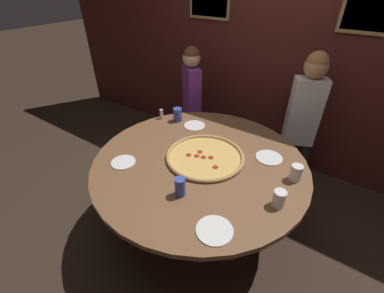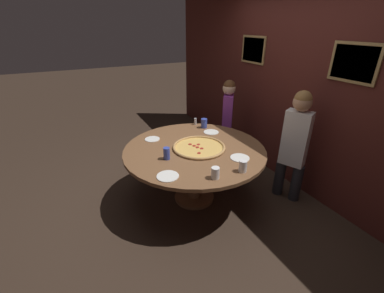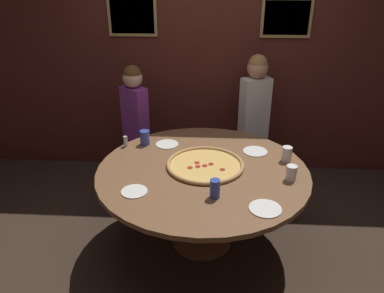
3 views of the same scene
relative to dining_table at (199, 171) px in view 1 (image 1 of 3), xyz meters
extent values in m
plane|color=#38281E|center=(0.00, 0.00, -0.62)|extent=(24.00, 24.00, 0.00)
cube|color=#4C1E19|center=(0.00, 1.46, 0.68)|extent=(6.40, 0.06, 2.60)
cube|color=#9E7F4C|center=(0.80, 1.42, 1.13)|extent=(0.52, 0.02, 0.40)
cube|color=#B2A893|center=(0.80, 1.41, 1.13)|extent=(0.46, 0.01, 0.34)
cylinder|color=brown|center=(0.00, 0.00, 0.10)|extent=(1.72, 1.72, 0.04)
cylinder|color=brown|center=(0.00, 0.00, -0.27)|extent=(0.16, 0.16, 0.70)
cylinder|color=brown|center=(0.00, 0.00, -0.60)|extent=(0.52, 0.52, 0.04)
cylinder|color=#EAB75B|center=(0.02, 0.05, 0.12)|extent=(0.60, 0.60, 0.01)
torus|color=tan|center=(0.02, 0.05, 0.13)|extent=(0.64, 0.64, 0.03)
cylinder|color=#A8281E|center=(-0.04, 0.02, 0.13)|extent=(0.04, 0.04, 0.00)
cylinder|color=#A8281E|center=(0.02, 0.03, 0.13)|extent=(0.04, 0.04, 0.00)
cylinder|color=#A8281E|center=(0.16, -0.02, 0.13)|extent=(0.04, 0.04, 0.00)
cylinder|color=#A8281E|center=(0.07, 0.06, 0.13)|extent=(0.04, 0.04, 0.00)
cylinder|color=#A8281E|center=(-0.10, -0.01, 0.13)|extent=(0.04, 0.04, 0.00)
cylinder|color=#A8281E|center=(-0.05, 0.08, 0.13)|extent=(0.04, 0.04, 0.00)
cylinder|color=#384CB7|center=(-0.55, 0.44, 0.18)|extent=(0.09, 0.09, 0.13)
cylinder|color=white|center=(0.70, 0.19, 0.18)|extent=(0.08, 0.08, 0.13)
cylinder|color=white|center=(0.68, -0.13, 0.18)|extent=(0.08, 0.08, 0.12)
cylinder|color=#384CB7|center=(0.10, -0.40, 0.19)|extent=(0.07, 0.07, 0.14)
cylinder|color=white|center=(-0.49, -0.37, 0.12)|extent=(0.19, 0.19, 0.01)
cylinder|color=white|center=(0.46, 0.34, 0.12)|extent=(0.22, 0.22, 0.01)
cylinder|color=white|center=(-0.34, 0.44, 0.12)|extent=(0.21, 0.21, 0.01)
cylinder|color=white|center=(0.44, -0.53, 0.12)|extent=(0.22, 0.22, 0.01)
cylinder|color=silver|center=(-0.72, 0.39, 0.16)|extent=(0.04, 0.04, 0.08)
cylinder|color=#B7B7BC|center=(-0.72, 0.39, 0.21)|extent=(0.04, 0.04, 0.01)
cylinder|color=#232328|center=(-0.66, 0.92, -0.39)|extent=(0.17, 0.17, 0.46)
cylinder|color=#232328|center=(-0.83, 1.05, -0.39)|extent=(0.17, 0.17, 0.46)
cube|color=purple|center=(-0.75, 0.98, 0.17)|extent=(0.31, 0.29, 0.65)
sphere|color=beige|center=(-0.75, 0.98, 0.59)|extent=(0.20, 0.20, 0.20)
sphere|color=brown|center=(-0.75, 0.98, 0.63)|extent=(0.19, 0.19, 0.19)
cylinder|color=#232328|center=(0.61, 1.17, -0.38)|extent=(0.18, 0.18, 0.50)
cylinder|color=#232328|center=(0.41, 1.08, -0.38)|extent=(0.18, 0.18, 0.50)
cube|color=white|center=(0.51, 1.12, 0.22)|extent=(0.34, 0.27, 0.70)
sphere|color=tan|center=(0.51, 1.12, 0.68)|extent=(0.22, 0.22, 0.22)
sphere|color=#9E703D|center=(0.51, 1.12, 0.71)|extent=(0.20, 0.20, 0.20)
camera|label=1|loc=(0.88, -1.41, 1.38)|focal=24.00mm
camera|label=2|loc=(2.49, -1.29, 1.49)|focal=24.00mm
camera|label=3|loc=(0.07, -2.66, 1.60)|focal=35.00mm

